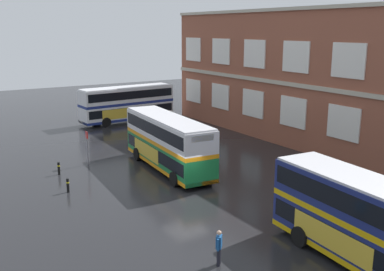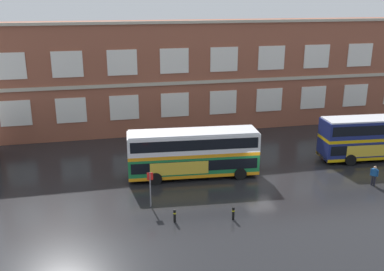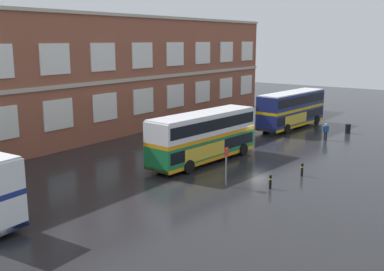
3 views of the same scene
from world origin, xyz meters
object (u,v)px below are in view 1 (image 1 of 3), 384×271
Objects in this scene: safety_bollard_west at (68,185)px; bus_stand_flag at (87,145)px; waiting_passenger at (219,246)px; safety_bollard_east at (59,168)px; double_decker_far at (375,226)px; double_decker_near at (127,103)px; double_decker_middle at (168,142)px.

bus_stand_flag is at bearing 148.61° from safety_bollard_west.
safety_bollard_west is (-12.98, -3.03, -0.44)m from waiting_passenger.
safety_bollard_east is (-4.03, 0.55, 0.00)m from safety_bollard_west.
bus_stand_flag is 2.84× the size of safety_bollard_west.
bus_stand_flag is at bearing -166.73° from double_decker_far.
double_decker_near is 19.84m from safety_bollard_east.
double_decker_far is (36.45, -4.42, 0.00)m from double_decker_near.
double_decker_far reaches higher than safety_bollard_east.
bus_stand_flag is (14.12, -9.69, -0.51)m from double_decker_near.
safety_bollard_east is at bearing -111.71° from double_decker_middle.
double_decker_middle and double_decker_far have the same top height.
double_decker_far reaches higher than safety_bollard_west.
double_decker_near is 6.56× the size of waiting_passenger.
double_decker_near is at bearing 165.34° from double_decker_middle.
double_decker_near reaches higher than safety_bollard_west.
bus_stand_flag is 6.34m from safety_bollard_west.
double_decker_far is at bearing -6.91° from double_decker_near.
bus_stand_flag reaches higher than safety_bollard_east.
safety_bollard_east is (-3.01, -7.57, -1.66)m from double_decker_middle.
double_decker_far reaches higher than bus_stand_flag.
double_decker_middle is 1.00× the size of double_decker_far.
safety_bollard_east is at bearing -64.41° from bus_stand_flag.
safety_bollard_west is 1.00× the size of safety_bollard_east.
bus_stand_flag is (-22.33, -5.27, -0.51)m from double_decker_far.
double_decker_far is 11.75× the size of safety_bollard_east.
double_decker_near is 11.73× the size of safety_bollard_west.
bus_stand_flag reaches higher than waiting_passenger.
safety_bollard_west is at bearing -33.64° from double_decker_near.
double_decker_middle is 18.03m from double_decker_far.
double_decker_middle is 6.57× the size of waiting_passenger.
waiting_passenger is 1.79× the size of safety_bollard_west.
double_decker_far is 6.57× the size of waiting_passenger.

